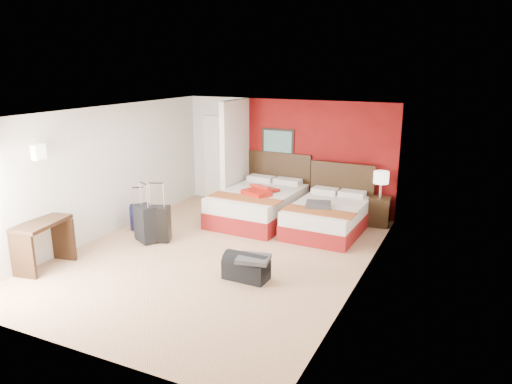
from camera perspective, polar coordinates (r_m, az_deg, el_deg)
The scene contains 17 objects.
ground at distance 8.58m, azimuth -4.58°, elevation -7.44°, with size 6.50×6.50×0.00m, color tan.
room_walls at distance 10.08m, azimuth -7.67°, elevation 3.35°, with size 5.02×6.52×2.50m.
red_accent_panel at distance 10.79m, azimuth 7.35°, elevation 4.08°, with size 3.50×0.04×2.50m, color maroon.
partition_wall at distance 10.89m, azimuth -2.48°, elevation 4.30°, with size 0.12×1.20×2.50m, color silver.
entry_door at distance 11.80m, azimuth -4.37°, elevation 3.98°, with size 0.82×0.06×2.05m, color silver.
bed_left at distance 10.29m, azimuth 0.27°, elevation -1.65°, with size 1.51×2.15×0.65m, color silver.
bed_right at distance 9.70m, azimuth 8.42°, elevation -3.08°, with size 1.34×1.91×0.57m, color silver.
red_suitcase_open at distance 10.06m, azimuth 0.55°, elevation 0.16°, with size 0.57×0.79×0.10m, color #B1170F.
jacket_bundle at distance 9.36m, azimuth 7.38°, elevation -1.53°, with size 0.46×0.37×0.11m, color #3D3E43.
nightstand at distance 10.30m, azimuth 14.35°, elevation -2.25°, with size 0.43×0.43×0.60m, color black.
table_lamp at distance 10.15m, azimuth 14.55°, elevation 0.84°, with size 0.31×0.31×0.55m, color silver.
suitcase_black at distance 9.25m, azimuth -11.50°, elevation -3.85°, with size 0.44×0.28×0.66m, color black.
suitcase_charcoal at distance 9.28m, azimuth -12.92°, elevation -3.80°, with size 0.46×0.28×0.68m, color black.
suitcase_navy at distance 10.00m, azimuth -13.62°, elevation -3.03°, with size 0.35×0.22×0.49m, color black.
duffel_bag at distance 7.60m, azimuth -1.17°, elevation -9.03°, with size 0.69×0.37×0.35m, color black.
jacket_draped at distance 7.41m, azimuth -0.30°, elevation -7.91°, with size 0.49×0.41×0.07m, color #3B3A40.
desk at distance 8.61m, azimuth -23.84°, elevation -5.77°, with size 0.49×0.97×0.81m, color #311D10.
Camera 1 is at (3.99, -6.86, 3.27)m, focal length 33.78 mm.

